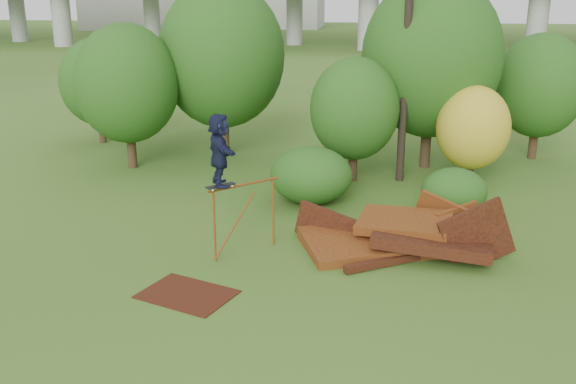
# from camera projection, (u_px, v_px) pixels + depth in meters

# --- Properties ---
(ground) EXTENTS (240.00, 240.00, 0.00)m
(ground) POSITION_uv_depth(u_px,v_px,m) (310.00, 283.00, 15.28)
(ground) COLOR #2D5116
(ground) RESTS_ON ground
(scrap_pile) EXTENTS (5.91, 3.60, 2.12)m
(scrap_pile) POSITION_uv_depth(u_px,v_px,m) (399.00, 237.00, 17.08)
(scrap_pile) COLOR #3E1D0B
(scrap_pile) RESTS_ON ground
(grind_rail) EXTENTS (1.56, 1.54, 1.92)m
(grind_rail) POSITION_uv_depth(u_px,v_px,m) (245.00, 206.00, 16.61)
(grind_rail) COLOR brown
(grind_rail) RESTS_ON ground
(skateboard) EXTENTS (0.71, 0.70, 0.08)m
(skateboard) POSITION_uv_depth(u_px,v_px,m) (221.00, 186.00, 16.01)
(skateboard) COLOR black
(skateboard) RESTS_ON grind_rail
(skater) EXTENTS (1.15, 1.76, 1.82)m
(skater) POSITION_uv_depth(u_px,v_px,m) (219.00, 150.00, 15.72)
(skater) COLOR #151935
(skater) RESTS_ON skateboard
(flat_plate) EXTENTS (2.41, 2.07, 0.03)m
(flat_plate) POSITION_uv_depth(u_px,v_px,m) (187.00, 294.00, 14.66)
(flat_plate) COLOR #39170C
(flat_plate) RESTS_ON ground
(tree_0) EXTENTS (3.91, 3.91, 5.52)m
(tree_0) POSITION_uv_depth(u_px,v_px,m) (127.00, 84.00, 24.08)
(tree_0) COLOR black
(tree_0) RESTS_ON ground
(tree_1) EXTENTS (5.05, 5.05, 7.03)m
(tree_1) POSITION_uv_depth(u_px,v_px,m) (222.00, 55.00, 25.61)
(tree_1) COLOR black
(tree_1) RESTS_ON ground
(tree_2) EXTENTS (3.16, 3.16, 4.45)m
(tree_2) POSITION_uv_depth(u_px,v_px,m) (355.00, 109.00, 22.56)
(tree_2) COLOR black
(tree_2) RESTS_ON ground
(tree_3) EXTENTS (5.21, 5.21, 7.22)m
(tree_3) POSITION_uv_depth(u_px,v_px,m) (432.00, 58.00, 23.84)
(tree_3) COLOR black
(tree_3) RESTS_ON ground
(tree_4) EXTENTS (2.55, 2.55, 3.53)m
(tree_4) POSITION_uv_depth(u_px,v_px,m) (473.00, 128.00, 22.31)
(tree_4) COLOR black
(tree_4) RESTS_ON ground
(tree_5) EXTENTS (3.60, 3.60, 5.06)m
(tree_5) POSITION_uv_depth(u_px,v_px,m) (540.00, 86.00, 25.47)
(tree_5) COLOR black
(tree_5) RESTS_ON ground
(tree_6) EXTENTS (3.33, 3.33, 4.65)m
(tree_6) POSITION_uv_depth(u_px,v_px,m) (98.00, 82.00, 28.28)
(tree_6) COLOR black
(tree_6) RESTS_ON ground
(shrub_left) EXTENTS (2.66, 2.46, 1.84)m
(shrub_left) POSITION_uv_depth(u_px,v_px,m) (311.00, 175.00, 20.71)
(shrub_left) COLOR #214111
(shrub_left) RESTS_ON ground
(shrub_right) EXTENTS (2.01, 1.85, 1.43)m
(shrub_right) POSITION_uv_depth(u_px,v_px,m) (454.00, 191.00, 19.81)
(shrub_right) COLOR #214111
(shrub_right) RESTS_ON ground
(utility_pole) EXTENTS (1.40, 0.28, 10.27)m
(utility_pole) POSITION_uv_depth(u_px,v_px,m) (407.00, 34.00, 21.78)
(utility_pole) COLOR black
(utility_pole) RESTS_ON ground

